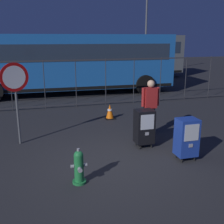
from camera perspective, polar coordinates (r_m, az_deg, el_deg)
ground_plane at (r=6.61m, az=0.34°, el=-10.40°), size 60.00×60.00×0.00m
fire_hydrant at (r=5.65m, az=-6.86°, el=-11.23°), size 0.33×0.32×0.75m
newspaper_box_primary at (r=7.36m, az=6.68°, el=-2.98°), size 0.48×0.42×1.02m
newspaper_box_secondary at (r=6.78m, az=15.17°, el=-5.04°), size 0.48×0.42×1.02m
stop_sign at (r=7.70m, az=-19.39°, el=4.97°), size 0.71×0.31×2.23m
pedestrian at (r=8.16m, az=7.91°, el=1.54°), size 0.55×0.22×1.67m
traffic_cone at (r=9.95m, az=-0.45°, el=0.07°), size 0.36×0.36×0.53m
fence_barrier at (r=11.66m, az=-7.47°, el=6.01°), size 18.03×0.04×2.00m
bus_near at (r=14.56m, az=-8.70°, el=10.50°), size 10.57×3.03×3.00m
bus_far at (r=20.07m, az=-0.50°, el=11.92°), size 10.52×2.85×3.00m
street_light_near_left at (r=22.61m, az=7.12°, el=18.30°), size 0.32×0.32×7.12m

